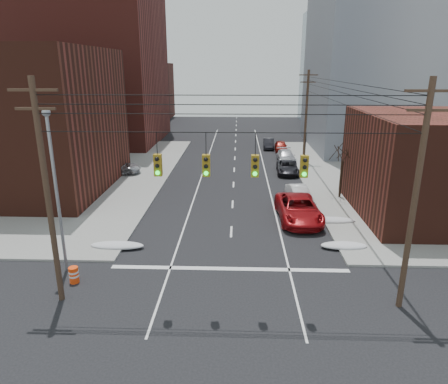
# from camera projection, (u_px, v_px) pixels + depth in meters

# --- Properties ---
(ground) EXTENTS (160.00, 160.00, 0.00)m
(ground) POSITION_uv_depth(u_px,v_px,m) (226.00, 342.00, 17.26)
(ground) COLOR black
(ground) RESTS_ON ground
(building_brick_tall) EXTENTS (24.00, 20.00, 30.00)m
(building_brick_tall) POSITION_uv_depth(u_px,v_px,m) (75.00, 41.00, 59.30)
(building_brick_tall) COLOR maroon
(building_brick_tall) RESTS_ON ground
(building_brick_far) EXTENTS (22.00, 18.00, 12.00)m
(building_brick_far) POSITION_uv_depth(u_px,v_px,m) (118.00, 92.00, 86.86)
(building_brick_far) COLOR #471F15
(building_brick_far) RESTS_ON ground
(building_office) EXTENTS (22.00, 20.00, 25.00)m
(building_office) POSITION_uv_depth(u_px,v_px,m) (396.00, 57.00, 54.65)
(building_office) COLOR gray
(building_office) RESTS_ON ground
(building_glass) EXTENTS (20.00, 18.00, 22.00)m
(building_glass) POSITION_uv_depth(u_px,v_px,m) (357.00, 68.00, 79.81)
(building_glass) COLOR gray
(building_glass) RESTS_ON ground
(utility_pole_left) EXTENTS (2.20, 0.28, 11.00)m
(utility_pole_left) POSITION_uv_depth(u_px,v_px,m) (47.00, 191.00, 18.67)
(utility_pole_left) COLOR #473323
(utility_pole_left) RESTS_ON ground
(utility_pole_right) EXTENTS (2.20, 0.28, 11.00)m
(utility_pole_right) POSITION_uv_depth(u_px,v_px,m) (415.00, 195.00, 18.08)
(utility_pole_right) COLOR #473323
(utility_pole_right) RESTS_ON ground
(utility_pole_far) EXTENTS (2.20, 0.28, 11.00)m
(utility_pole_far) POSITION_uv_depth(u_px,v_px,m) (306.00, 115.00, 47.62)
(utility_pole_far) COLOR #473323
(utility_pole_far) RESTS_ON ground
(traffic_signals) EXTENTS (17.00, 0.42, 2.02)m
(traffic_signals) POSITION_uv_depth(u_px,v_px,m) (230.00, 164.00, 17.93)
(traffic_signals) COLOR black
(traffic_signals) RESTS_ON ground
(street_light) EXTENTS (0.44, 0.44, 9.32)m
(street_light) POSITION_uv_depth(u_px,v_px,m) (55.00, 179.00, 21.64)
(street_light) COLOR gray
(street_light) RESTS_ON ground
(bare_tree) EXTENTS (2.09, 2.20, 4.93)m
(bare_tree) POSITION_uv_depth(u_px,v_px,m) (341.00, 173.00, 35.29)
(bare_tree) COLOR black
(bare_tree) RESTS_ON ground
(snow_nw) EXTENTS (3.50, 1.08, 0.42)m
(snow_nw) POSITION_uv_depth(u_px,v_px,m) (117.00, 245.00, 26.03)
(snow_nw) COLOR silver
(snow_nw) RESTS_ON ground
(snow_ne) EXTENTS (3.00, 1.08, 0.42)m
(snow_ne) POSITION_uv_depth(u_px,v_px,m) (344.00, 246.00, 26.00)
(snow_ne) COLOR silver
(snow_ne) RESTS_ON ground
(snow_east_far) EXTENTS (4.00, 1.08, 0.42)m
(snow_east_far) POSITION_uv_depth(u_px,v_px,m) (329.00, 220.00, 30.28)
(snow_east_far) COLOR silver
(snow_east_far) RESTS_ON ground
(red_pickup) EXTENTS (3.29, 6.69, 1.83)m
(red_pickup) POSITION_uv_depth(u_px,v_px,m) (299.00, 209.00, 30.65)
(red_pickup) COLOR maroon
(red_pickup) RESTS_ON ground
(parked_car_a) EXTENTS (1.85, 3.94, 1.31)m
(parked_car_a) POSITION_uv_depth(u_px,v_px,m) (310.00, 213.00, 30.55)
(parked_car_a) COLOR silver
(parked_car_a) RESTS_ON ground
(parked_car_b) EXTENTS (2.02, 4.37, 1.39)m
(parked_car_b) POSITION_uv_depth(u_px,v_px,m) (299.00, 194.00, 34.90)
(parked_car_b) COLOR white
(parked_car_b) RESTS_ON ground
(parked_car_c) EXTENTS (2.53, 5.08, 1.38)m
(parked_car_c) POSITION_uv_depth(u_px,v_px,m) (288.00, 167.00, 44.08)
(parked_car_c) COLOR black
(parked_car_c) RESTS_ON ground
(parked_car_d) EXTENTS (2.13, 5.06, 1.46)m
(parked_car_d) POSITION_uv_depth(u_px,v_px,m) (286.00, 156.00, 49.27)
(parked_car_d) COLOR silver
(parked_car_d) RESTS_ON ground
(parked_car_e) EXTENTS (1.85, 4.23, 1.42)m
(parked_car_e) POSITION_uv_depth(u_px,v_px,m) (281.00, 146.00, 55.62)
(parked_car_e) COLOR maroon
(parked_car_e) RESTS_ON ground
(parked_car_f) EXTENTS (1.67, 4.37, 1.42)m
(parked_car_f) POSITION_uv_depth(u_px,v_px,m) (269.00, 144.00, 57.52)
(parked_car_f) COLOR black
(parked_car_f) RESTS_ON ground
(lot_car_a) EXTENTS (4.32, 2.59, 1.35)m
(lot_car_a) POSITION_uv_depth(u_px,v_px,m) (83.00, 178.00, 39.55)
(lot_car_a) COLOR silver
(lot_car_a) RESTS_ON sidewalk_nw
(lot_car_b) EXTENTS (5.18, 2.63, 1.40)m
(lot_car_b) POSITION_uv_depth(u_px,v_px,m) (117.00, 167.00, 43.47)
(lot_car_b) COLOR #ABABB0
(lot_car_b) RESTS_ON sidewalk_nw
(lot_car_c) EXTENTS (4.93, 2.02, 1.43)m
(lot_car_c) POSITION_uv_depth(u_px,v_px,m) (41.00, 178.00, 39.29)
(lot_car_c) COLOR black
(lot_car_c) RESTS_ON sidewalk_nw
(lot_car_d) EXTENTS (4.27, 1.89, 1.43)m
(lot_car_d) POSITION_uv_depth(u_px,v_px,m) (46.00, 174.00, 40.67)
(lot_car_d) COLOR #A8A8AC
(lot_car_d) RESTS_ON sidewalk_nw
(construction_barrel) EXTENTS (0.64, 0.64, 0.92)m
(construction_barrel) POSITION_uv_depth(u_px,v_px,m) (74.00, 275.00, 21.85)
(construction_barrel) COLOR #FC400D
(construction_barrel) RESTS_ON ground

